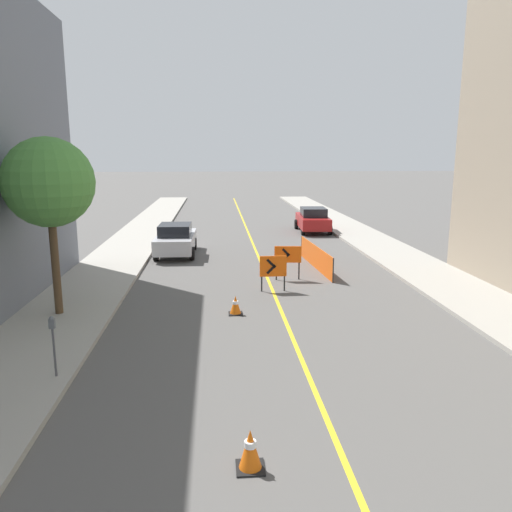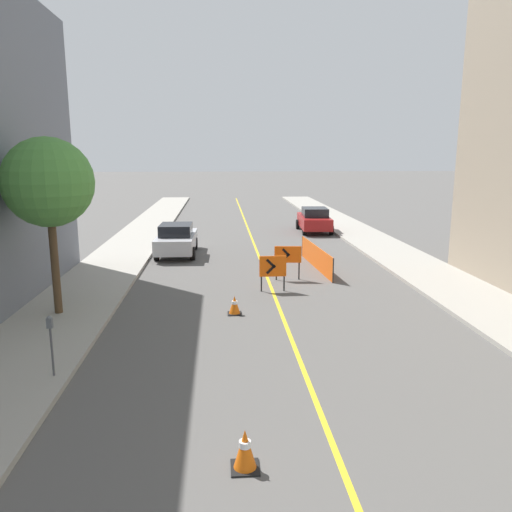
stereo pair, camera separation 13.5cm
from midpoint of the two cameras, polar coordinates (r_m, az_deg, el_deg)
name	(u,v)px [view 1 (the left image)]	position (r m, az deg, el deg)	size (l,w,h in m)	color
lane_stripe	(255,248)	(26.98, -0.29, 0.93)	(0.12, 61.96, 0.01)	gold
sidewalk_left	(126,249)	(27.33, -14.72, 0.82)	(3.01, 61.96, 0.14)	#9E998E
sidewalk_right	(378,245)	(28.31, 13.63, 1.24)	(3.01, 61.96, 0.14)	#9E998E
traffic_cone_second	(250,449)	(8.60, -1.14, -21.24)	(0.47, 0.47, 0.69)	black
traffic_cone_third	(235,305)	(15.90, -2.61, -5.63)	(0.44, 0.44, 0.60)	black
arrow_barricade_primary	(273,267)	(18.35, 1.76, -1.31)	(1.00, 0.09, 1.33)	#EF560C
arrow_barricade_secondary	(288,256)	(20.05, 3.47, 0.01)	(1.08, 0.15, 1.38)	#EF560C
safety_mesh_fence	(316,257)	(22.34, 6.66, -0.10)	(0.38, 5.42, 1.00)	#EF560C
parked_car_curb_near	(176,239)	(25.30, -9.31, 1.88)	(1.94, 4.34, 1.59)	#B7B7BC
parked_car_curb_mid	(313,220)	(32.72, 6.40, 4.15)	(2.03, 4.39, 1.59)	maroon
parking_meter_near_curb	(53,334)	(11.96, -22.51, -8.26)	(0.12, 0.11, 1.39)	#4C4C51
street_tree_left_near	(49,183)	(16.12, -22.83, 7.69)	(2.67, 2.67, 5.37)	#4C3823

